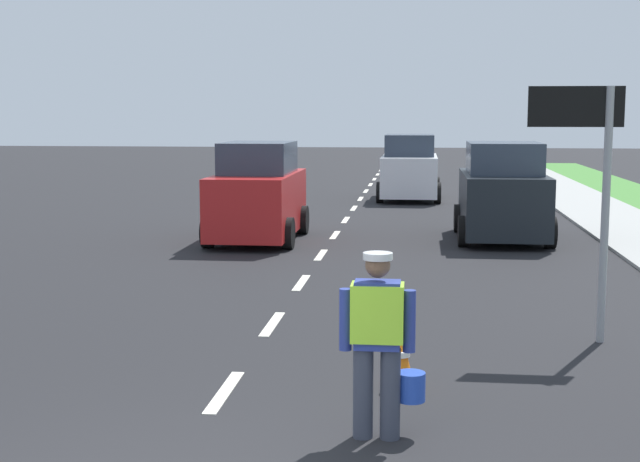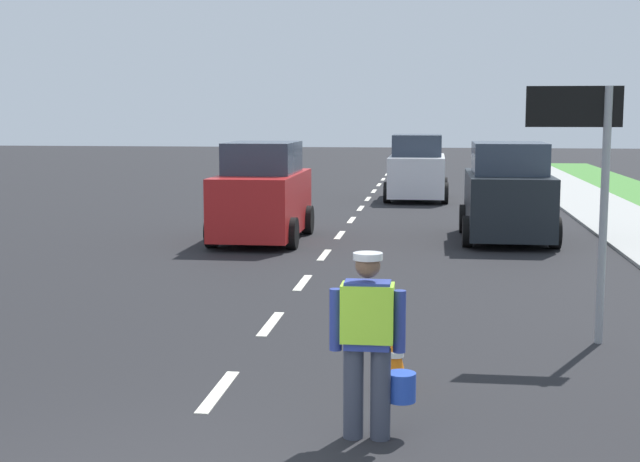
% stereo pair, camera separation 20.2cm
% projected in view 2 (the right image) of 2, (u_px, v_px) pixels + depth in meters
% --- Properties ---
extents(ground_plane, '(96.00, 96.00, 0.00)m').
position_uv_depth(ground_plane, '(361.00, 207.00, 27.22)').
color(ground_plane, black).
extents(lane_center_line, '(0.14, 46.40, 0.01)m').
position_uv_depth(lane_center_line, '(371.00, 195.00, 31.35)').
color(lane_center_line, silver).
rests_on(lane_center_line, ground).
extents(road_worker, '(0.77, 0.37, 1.67)m').
position_uv_depth(road_worker, '(370.00, 336.00, 7.80)').
color(road_worker, '#383D4C').
rests_on(road_worker, ground).
extents(lane_direction_sign, '(1.16, 0.11, 3.20)m').
position_uv_depth(lane_direction_sign, '(586.00, 151.00, 10.91)').
color(lane_direction_sign, gray).
rests_on(lane_direction_sign, ground).
extents(traffic_cone_near, '(0.36, 0.36, 0.66)m').
position_uv_depth(traffic_cone_near, '(394.00, 358.00, 9.29)').
color(traffic_cone_near, black).
rests_on(traffic_cone_near, ground).
extents(car_oncoming_lead, '(1.96, 3.90, 2.22)m').
position_uv_depth(car_oncoming_lead, '(262.00, 195.00, 20.08)').
color(car_oncoming_lead, red).
rests_on(car_oncoming_lead, ground).
extents(car_outgoing_far, '(2.06, 3.83, 2.17)m').
position_uv_depth(car_outgoing_far, '(417.00, 170.00, 29.49)').
color(car_outgoing_far, silver).
rests_on(car_outgoing_far, ground).
extents(car_parked_far, '(2.06, 3.83, 2.22)m').
position_uv_depth(car_parked_far, '(508.00, 195.00, 20.09)').
color(car_parked_far, black).
rests_on(car_parked_far, ground).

